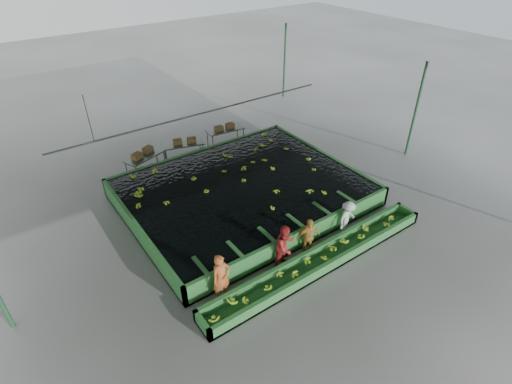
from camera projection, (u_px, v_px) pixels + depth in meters
ground at (263, 217)px, 17.16m from camera, size 80.00×80.00×0.00m
shed_roof at (264, 107)px, 14.36m from camera, size 20.00×22.00×0.04m
shed_posts at (263, 166)px, 15.76m from camera, size 20.00×22.00×5.00m
flotation_tank at (243, 192)px, 17.92m from camera, size 10.00×8.00×0.90m
tank_water at (243, 185)px, 17.70m from camera, size 9.70×7.70×0.00m
sorting_trough at (321, 260)px, 14.60m from camera, size 10.00×1.00×0.50m
cableway_rail at (201, 114)px, 18.85m from camera, size 0.08×0.08×14.00m
rail_hanger_left at (88, 119)px, 15.89m from camera, size 0.04×0.04×2.00m
rail_hanger_right at (284, 73)px, 20.69m from camera, size 0.04×0.04×2.00m
worker_a at (221, 278)px, 12.97m from camera, size 0.70×0.49×1.83m
worker_b at (285, 246)px, 14.27m from camera, size 1.00×0.85×1.78m
worker_c at (308, 237)px, 14.85m from camera, size 1.01×0.64×1.59m
worker_d at (347, 218)px, 15.87m from camera, size 1.06×0.74×1.49m
packing_table_left at (147, 164)px, 19.95m from camera, size 2.33×1.54×0.99m
packing_table_mid at (183, 152)px, 20.97m from camera, size 2.34×1.44×1.00m
packing_table_right at (226, 137)px, 22.48m from camera, size 2.17×1.05×0.95m
box_stack_left at (143, 155)px, 19.66m from camera, size 1.27×0.84×0.27m
box_stack_mid at (185, 143)px, 20.69m from camera, size 1.22×0.71×0.25m
box_stack_right at (224, 129)px, 22.20m from camera, size 1.17×0.35×0.25m
floating_bananas at (233, 177)px, 18.24m from camera, size 9.18×6.26×0.13m
trough_bananas at (321, 257)px, 14.51m from camera, size 8.39×0.56×0.11m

